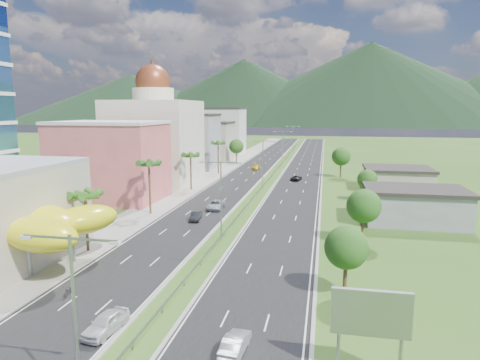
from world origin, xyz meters
The scene contains 36 objects.
ground centered at (0.00, 0.00, 0.00)m, with size 500.00×500.00×0.00m, color #2D5119.
road_left centered at (-7.50, 90.00, 0.02)m, with size 11.00×260.00×0.04m, color black.
road_right centered at (7.50, 90.00, 0.02)m, with size 11.00×260.00×0.04m, color black.
sidewalk_left centered at (-17.00, 90.00, 0.06)m, with size 7.00×260.00×0.12m, color gray.
median_guardrail centered at (0.00, 71.99, 0.62)m, with size 0.10×216.06×0.76m.
streetlight_median_a centered at (0.00, -25.00, 6.75)m, with size 6.04×0.25×11.00m.
streetlight_median_b centered at (0.00, 10.00, 6.75)m, with size 6.04×0.25×11.00m.
streetlight_median_c centered at (0.00, 50.00, 6.75)m, with size 6.04×0.25×11.00m.
streetlight_median_d centered at (0.00, 95.00, 6.75)m, with size 6.04×0.25×11.00m.
streetlight_median_e centered at (0.00, 140.00, 6.75)m, with size 6.04×0.25×11.00m.
lime_canopy centered at (-20.00, -4.00, 4.99)m, with size 18.00×15.00×7.40m.
pink_shophouse centered at (-28.00, 32.00, 7.50)m, with size 20.00×15.00×15.00m, color #D0555C.
domed_building centered at (-28.00, 55.00, 11.35)m, with size 20.00×20.00×28.70m.
midrise_grey centered at (-27.00, 80.00, 8.00)m, with size 16.00×15.00×16.00m, color gray.
midrise_beige centered at (-27.00, 102.00, 6.50)m, with size 16.00×15.00×13.00m, color #9F9583.
midrise_white centered at (-27.00, 125.00, 9.00)m, with size 16.00×15.00×18.00m, color silver.
billboard centered at (17.00, -18.00, 4.42)m, with size 5.20×0.35×6.20m.
shed_near centered at (28.00, 25.00, 2.50)m, with size 15.00×10.00×5.00m, color gray.
shed_far centered at (30.00, 55.00, 2.20)m, with size 14.00×12.00×4.40m, color #9F9583.
palm_tree_b centered at (-15.50, 2.00, 7.06)m, with size 3.60×3.60×8.10m.
palm_tree_c centered at (-15.50, 22.00, 8.50)m, with size 3.60×3.60×9.60m.
palm_tree_d centered at (-15.50, 45.00, 7.54)m, with size 3.60×3.60×8.60m.
palm_tree_e centered at (-15.50, 70.00, 8.31)m, with size 3.60×3.60×9.40m.
leafy_tree_lfar centered at (-15.50, 95.00, 5.58)m, with size 4.90×4.90×8.05m.
leafy_tree_ra centered at (16.00, -5.00, 4.78)m, with size 4.20×4.20×6.90m.
leafy_tree_rb centered at (19.00, 12.00, 5.18)m, with size 4.55×4.55×7.47m.
leafy_tree_rc centered at (22.00, 40.00, 4.37)m, with size 3.85×3.85×6.33m.
leafy_tree_rd centered at (18.00, 70.00, 5.58)m, with size 4.90×4.90×8.05m.
mountain_ridge centered at (60.00, 450.00, 0.00)m, with size 860.00×140.00×90.00m, color black, non-canonical shape.
car_white_near_left centered at (-3.20, -16.12, 0.84)m, with size 1.89×4.71×1.60m, color silver.
car_dark_left centered at (-6.55, 19.42, 0.73)m, with size 1.47×4.20×1.39m, color black.
car_silver_mid_left centered at (-5.32, 27.65, 0.83)m, with size 2.61×5.66×1.57m, color #A3A7AB.
car_yellow_far_left centered at (-6.44, 80.17, 0.74)m, with size 1.97×4.86×1.41m, color gold.
car_silver_right centered at (7.62, -16.90, 0.74)m, with size 1.49×4.26×1.40m, color #ACB0B4.
car_dark_far_right centered at (6.84, 62.30, 0.70)m, with size 2.18×4.73×1.31m, color black.
motorcycle centered at (-10.24, -10.36, 0.68)m, with size 0.61×2.02×1.29m, color black.
Camera 1 is at (13.66, -45.46, 17.82)m, focal length 32.00 mm.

